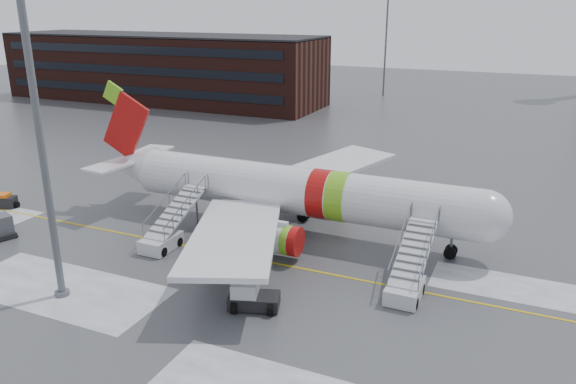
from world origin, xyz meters
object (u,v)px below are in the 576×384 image
at_px(airliner, 287,190).
at_px(uld_container, 1,227).
at_px(baggage_tractor, 4,202).
at_px(airstair_aft, 167,232).
at_px(pushback_tug, 251,296).
at_px(light_mast_near, 32,78).
at_px(airstair_fwd, 408,278).

bearing_deg(airliner, uld_container, -152.47).
bearing_deg(baggage_tractor, airliner, 12.07).
height_order(airliner, baggage_tractor, airliner).
xyz_separation_m(airstair_aft, pushback_tug, (10.11, -5.64, -0.30)).
xyz_separation_m(airliner, light_mast_near, (-8.60, -15.65, 10.13)).
bearing_deg(uld_container, airstair_aft, 16.81).
relative_size(airstair_aft, pushback_tug, 2.26).
bearing_deg(airliner, baggage_tractor, -167.93).
height_order(airstair_fwd, uld_container, airstair_fwd).
distance_m(baggage_tractor, light_mast_near, 23.65).
relative_size(airstair_aft, light_mast_near, 0.29).
height_order(pushback_tug, baggage_tractor, pushback_tug).
xyz_separation_m(airstair_aft, light_mast_near, (-1.50, -9.11, 12.49)).
bearing_deg(pushback_tug, airliner, 103.86).
bearing_deg(light_mast_near, pushback_tug, 16.67).
xyz_separation_m(pushback_tug, baggage_tractor, (-28.54, 6.71, -0.21)).
relative_size(airstair_fwd, uld_container, 2.94).
bearing_deg(airliner, airstair_aft, -137.38).
bearing_deg(baggage_tractor, airstair_aft, -3.33).
relative_size(airstair_fwd, airstair_aft, 1.00).
relative_size(airstair_fwd, pushback_tug, 2.26).
xyz_separation_m(airliner, uld_container, (-20.03, -10.44, -2.58)).
bearing_deg(uld_container, airstair_fwd, 7.12).
bearing_deg(light_mast_near, airliner, 61.20).
xyz_separation_m(pushback_tug, uld_container, (-23.04, 1.73, 0.07)).
distance_m(uld_container, baggage_tractor, 7.43).
bearing_deg(airstair_fwd, light_mast_near, -155.34).
distance_m(airliner, uld_container, 22.74).
height_order(airstair_fwd, pushback_tug, airstair_fwd).
bearing_deg(airstair_aft, light_mast_near, -99.34).
xyz_separation_m(airstair_fwd, uld_container, (-31.28, -3.91, -0.23)).
distance_m(airstair_aft, light_mast_near, 15.53).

